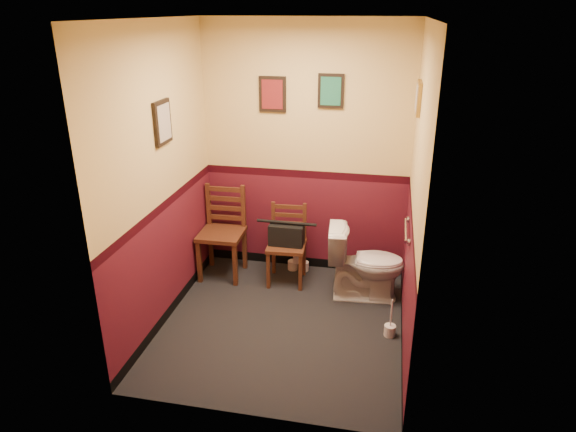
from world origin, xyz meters
name	(u,v)px	position (x,y,z in m)	size (l,w,h in m)	color
floor	(283,323)	(0.00, 0.00, 0.00)	(2.20, 2.40, 0.00)	black
ceiling	(281,18)	(0.00, 0.00, 2.70)	(2.20, 2.40, 0.00)	silver
wall_back	(306,152)	(0.00, 1.20, 1.35)	(2.20, 2.70, 0.00)	#541321
wall_front	(243,249)	(0.00, -1.20, 1.35)	(2.20, 2.70, 0.00)	#541321
wall_left	(161,181)	(-1.10, 0.00, 1.35)	(2.40, 2.70, 0.00)	#541321
wall_right	(415,198)	(1.10, 0.00, 1.35)	(2.40, 2.70, 0.00)	#541321
grab_bar	(407,230)	(1.07, 0.25, 0.95)	(0.05, 0.56, 0.06)	silver
framed_print_back_a	(272,94)	(-0.35, 1.18, 1.95)	(0.28, 0.04, 0.36)	black
framed_print_back_b	(331,91)	(0.25, 1.18, 2.00)	(0.26, 0.04, 0.34)	black
framed_print_left	(163,122)	(-1.08, 0.10, 1.85)	(0.04, 0.30, 0.38)	black
framed_print_right	(418,98)	(1.08, 0.60, 2.05)	(0.04, 0.34, 0.28)	olive
toilet	(366,264)	(0.72, 0.65, 0.38)	(0.43, 0.77, 0.76)	white
toilet_brush	(390,330)	(0.99, 0.01, 0.06)	(0.10, 0.10, 0.38)	silver
chair_left	(223,232)	(-0.85, 0.85, 0.50)	(0.47, 0.47, 1.00)	#592D1A
chair_right	(287,244)	(-0.13, 0.84, 0.43)	(0.42, 0.42, 0.85)	#592D1A
handbag	(287,234)	(-0.13, 0.80, 0.56)	(0.36, 0.18, 0.26)	black
tp_stack	(298,260)	(-0.05, 1.08, 0.13)	(0.24, 0.15, 0.31)	silver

